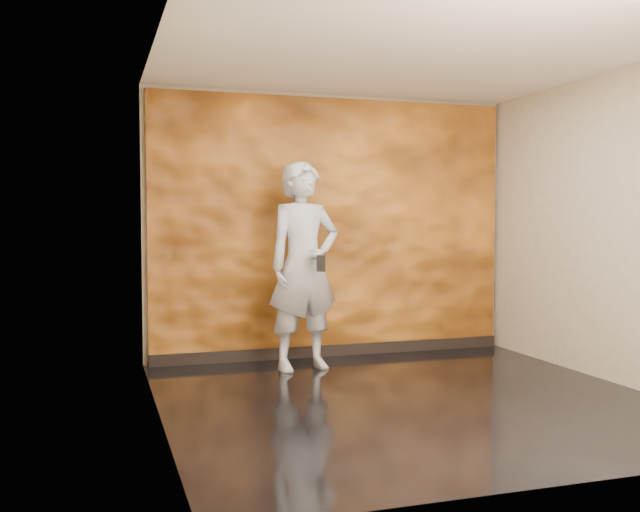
{
  "coord_description": "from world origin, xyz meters",
  "views": [
    {
      "loc": [
        -2.45,
        -5.28,
        1.48
      ],
      "look_at": [
        -0.46,
        0.97,
        1.13
      ],
      "focal_mm": 40.0,
      "sensor_mm": 36.0,
      "label": 1
    }
  ],
  "objects": [
    {
      "name": "room",
      "position": [
        0.0,
        0.0,
        1.4
      ],
      "size": [
        4.02,
        4.02,
        2.81
      ],
      "color": "black",
      "rests_on": "ground"
    },
    {
      "name": "feature_wall",
      "position": [
        0.0,
        1.96,
        1.38
      ],
      "size": [
        3.9,
        0.06,
        2.75
      ],
      "primitive_type": "cube",
      "color": "orange",
      "rests_on": "ground"
    },
    {
      "name": "baseboard",
      "position": [
        0.0,
        1.92,
        0.06
      ],
      "size": [
        3.9,
        0.04,
        0.12
      ],
      "primitive_type": "cube",
      "color": "black",
      "rests_on": "ground"
    },
    {
      "name": "man",
      "position": [
        -0.5,
        1.38,
        1.02
      ],
      "size": [
        0.81,
        0.61,
        2.03
      ],
      "primitive_type": "imported",
      "rotation": [
        0.0,
        0.0,
        0.18
      ],
      "color": "#91969E",
      "rests_on": "ground"
    },
    {
      "name": "phone",
      "position": [
        -0.42,
        1.07,
        1.06
      ],
      "size": [
        0.08,
        0.02,
        0.16
      ],
      "primitive_type": "cube",
      "rotation": [
        0.0,
        0.0,
        -0.05
      ],
      "color": "black",
      "rests_on": "man"
    }
  ]
}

